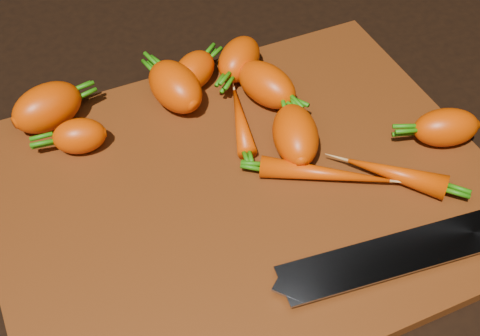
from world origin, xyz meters
name	(u,v)px	position (x,y,z in m)	size (l,w,h in m)	color
ground	(244,198)	(0.00, 0.00, -0.01)	(2.00, 2.00, 0.01)	black
cutting_board	(244,191)	(0.00, 0.00, 0.01)	(0.50, 0.40, 0.01)	#4F2007
carrot_0	(47,107)	(-0.15, 0.17, 0.04)	(0.08, 0.05, 0.05)	#DA3E00
carrot_1	(79,136)	(-0.13, 0.12, 0.03)	(0.06, 0.04, 0.04)	#DA3E00
carrot_2	(267,85)	(0.08, 0.11, 0.03)	(0.08, 0.05, 0.05)	#DA3E00
carrot_3	(295,135)	(0.07, 0.02, 0.04)	(0.08, 0.05, 0.05)	#DA3E00
carrot_4	(239,59)	(0.07, 0.16, 0.03)	(0.07, 0.04, 0.04)	#DA3E00
carrot_5	(194,71)	(0.01, 0.17, 0.03)	(0.06, 0.04, 0.04)	#DA3E00
carrot_6	(446,127)	(0.22, -0.03, 0.03)	(0.07, 0.04, 0.04)	#DA3E00
carrot_7	(241,120)	(0.03, 0.08, 0.02)	(0.10, 0.02, 0.02)	#DA3E00
carrot_8	(325,173)	(0.08, -0.03, 0.02)	(0.13, 0.02, 0.02)	#DA3E00
carrot_9	(396,174)	(0.14, -0.06, 0.02)	(0.10, 0.03, 0.03)	#DA3E00
carrot_10	(175,87)	(-0.02, 0.14, 0.04)	(0.08, 0.05, 0.05)	#DA3E00
knife	(428,246)	(0.12, -0.14, 0.02)	(0.39, 0.08, 0.02)	gray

